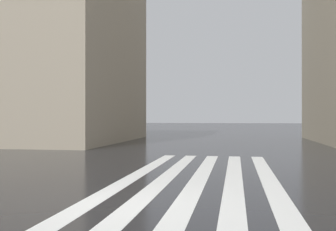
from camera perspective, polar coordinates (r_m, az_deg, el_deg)
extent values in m
plane|color=black|center=(8.47, -7.11, -12.59)|extent=(220.00, 220.00, 0.00)
cube|color=silver|center=(12.10, 14.25, -8.82)|extent=(13.00, 0.50, 0.01)
cube|color=silver|center=(12.06, 9.45, -8.85)|extent=(13.00, 0.50, 0.01)
cube|color=silver|center=(12.11, 4.65, -8.82)|extent=(13.00, 0.50, 0.01)
cube|color=silver|center=(12.23, -0.07, -8.73)|extent=(13.00, 0.50, 0.01)
cube|color=silver|center=(12.44, -4.67, -8.58)|extent=(13.00, 0.50, 0.01)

